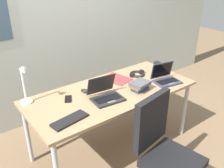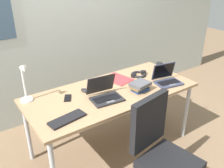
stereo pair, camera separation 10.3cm
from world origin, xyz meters
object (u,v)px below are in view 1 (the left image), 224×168
(coffee_mug, at_px, (157,65))
(office_chair, at_px, (165,160))
(computer_mouse, at_px, (85,91))
(book_stack, at_px, (140,86))
(cell_phone, at_px, (68,99))
(desk_lamp, at_px, (25,85))
(paper_folder_front_left, at_px, (117,79))
(headphones, at_px, (137,74))
(external_keyboard, at_px, (70,120))
(laptop_back_right, at_px, (106,95))
(laptop_near_lamp, at_px, (166,78))

(coffee_mug, distance_m, office_chair, 1.33)
(computer_mouse, relative_size, book_stack, 0.43)
(computer_mouse, height_order, cell_phone, computer_mouse)
(desk_lamp, bearing_deg, coffee_mug, -4.52)
(coffee_mug, bearing_deg, book_stack, -152.02)
(book_stack, height_order, office_chair, office_chair)
(paper_folder_front_left, bearing_deg, cell_phone, -173.13)
(coffee_mug, height_order, office_chair, office_chair)
(headphones, distance_m, coffee_mug, 0.34)
(computer_mouse, relative_size, office_chair, 0.10)
(coffee_mug, bearing_deg, headphones, -179.15)
(external_keyboard, xyz_separation_m, computer_mouse, (0.38, 0.37, 0.01))
(desk_lamp, bearing_deg, laptop_back_right, -29.48)
(cell_phone, height_order, paper_folder_front_left, cell_phone)
(laptop_back_right, bearing_deg, headphones, 20.40)
(desk_lamp, xyz_separation_m, laptop_back_right, (0.65, -0.37, -0.15))
(desk_lamp, relative_size, paper_folder_front_left, 1.29)
(paper_folder_front_left, relative_size, coffee_mug, 2.74)
(headphones, height_order, office_chair, office_chair)
(cell_phone, bearing_deg, coffee_mug, 30.50)
(desk_lamp, xyz_separation_m, computer_mouse, (0.55, -0.13, -0.18))
(laptop_back_right, bearing_deg, book_stack, -10.03)
(laptop_back_right, height_order, book_stack, laptop_back_right)
(laptop_back_right, bearing_deg, coffee_mug, 13.86)
(office_chair, bearing_deg, external_keyboard, 136.01)
(laptop_back_right, bearing_deg, laptop_near_lamp, -7.25)
(book_stack, bearing_deg, desk_lamp, 157.23)
(laptop_back_right, height_order, office_chair, office_chair)
(coffee_mug, relative_size, office_chair, 0.12)
(desk_lamp, relative_size, coffee_mug, 3.54)
(paper_folder_front_left, xyz_separation_m, office_chair, (-0.24, -1.00, -0.35))
(laptop_back_right, xyz_separation_m, office_chair, (0.12, -0.70, -0.39))
(computer_mouse, height_order, coffee_mug, coffee_mug)
(external_keyboard, bearing_deg, laptop_near_lamp, -7.03)
(desk_lamp, bearing_deg, computer_mouse, -13.25)
(laptop_near_lamp, distance_m, headphones, 0.36)
(external_keyboard, bearing_deg, cell_phone, 55.42)
(cell_phone, bearing_deg, desk_lamp, -175.34)
(coffee_mug, bearing_deg, laptop_near_lamp, -121.99)
(laptop_near_lamp, bearing_deg, laptop_back_right, 172.75)
(office_chair, bearing_deg, laptop_near_lamp, 43.53)
(book_stack, bearing_deg, headphones, 51.63)
(desk_lamp, distance_m, external_keyboard, 0.56)
(desk_lamp, distance_m, computer_mouse, 0.60)
(external_keyboard, height_order, computer_mouse, computer_mouse)
(desk_lamp, height_order, computer_mouse, desk_lamp)
(headphones, height_order, coffee_mug, coffee_mug)
(computer_mouse, distance_m, headphones, 0.73)
(cell_phone, bearing_deg, book_stack, 7.31)
(laptop_near_lamp, height_order, paper_folder_front_left, laptop_near_lamp)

